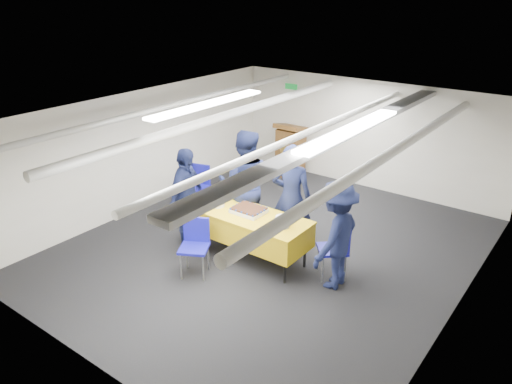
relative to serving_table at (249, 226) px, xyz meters
The scene contains 14 objects.
ground 0.73m from the serving_table, 77.06° to the left, with size 7.00×7.00×0.00m, color black.
room_shell 1.53m from the serving_table, 77.09° to the left, with size 6.00×7.00×2.30m.
serving_table is the anchor object (origin of this frame).
sheet_cake 0.26m from the serving_table, 130.96° to the left, with size 0.51×0.40×0.09m.
plate_stack_left 0.67m from the serving_table, behind, with size 0.24×0.24×0.17m.
plate_stack_right 0.72m from the serving_table, ahead, with size 0.23×0.23×0.17m.
podium 3.81m from the serving_table, 113.11° to the left, with size 0.62×0.53×1.25m.
chair_near 0.91m from the serving_table, 115.81° to the right, with size 0.57×0.57×0.87m.
chair_right 1.44m from the serving_table, 14.79° to the left, with size 0.59×0.59×0.87m.
chair_left 2.20m from the serving_table, 154.06° to the left, with size 0.51×0.51×0.87m.
sailor_a 0.83m from the serving_table, 62.72° to the left, with size 0.66×0.43×1.81m, color black.
sailor_b 0.86m from the serving_table, 132.39° to the left, with size 0.93×0.73×1.92m, color black.
sailor_c 1.19m from the serving_table, 169.01° to the right, with size 0.99×0.41×1.69m, color black.
sailor_d 1.49m from the serving_table, ahead, with size 1.05×0.60×1.63m, color black.
Camera 1 is at (4.19, -6.05, 4.13)m, focal length 35.00 mm.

